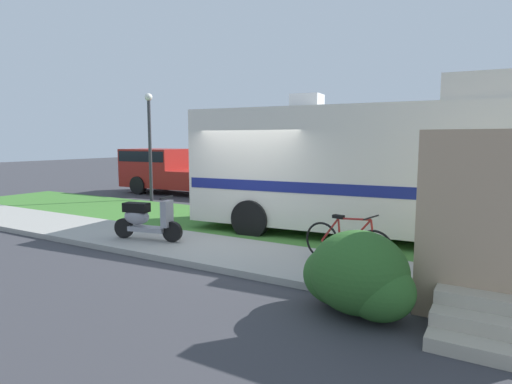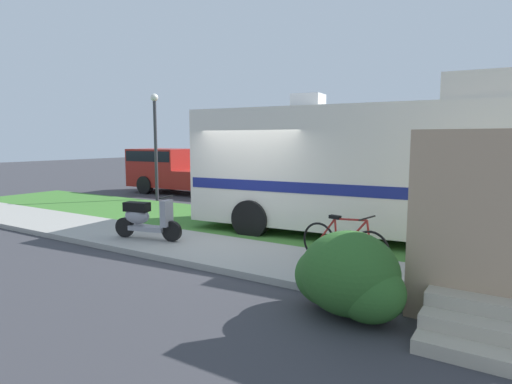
{
  "view_description": "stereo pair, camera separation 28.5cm",
  "coord_description": "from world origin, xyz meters",
  "px_view_note": "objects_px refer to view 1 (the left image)",
  "views": [
    {
      "loc": [
        5.09,
        -7.95,
        2.27
      ],
      "look_at": [
        0.2,
        0.3,
        1.1
      ],
      "focal_mm": 29.85,
      "sensor_mm": 36.0,
      "label": 1
    },
    {
      "loc": [
        5.33,
        -7.8,
        2.27
      ],
      "look_at": [
        0.2,
        0.3,
        1.1
      ],
      "focal_mm": 29.85,
      "sensor_mm": 36.0,
      "label": 2
    }
  ],
  "objects_px": {
    "motorhome_rv": "(356,166)",
    "pickup_truck_far": "(337,171)",
    "pickup_truck_near": "(173,170)",
    "bottle_green": "(465,281)",
    "street_lamp_post": "(150,136)",
    "scooter": "(145,219)",
    "bicycle": "(347,243)"
  },
  "relations": [
    {
      "from": "pickup_truck_near",
      "to": "motorhome_rv",
      "type": "bearing_deg",
      "value": -23.99
    },
    {
      "from": "bottle_green",
      "to": "street_lamp_post",
      "type": "relative_size",
      "value": 0.08
    },
    {
      "from": "bicycle",
      "to": "street_lamp_post",
      "type": "xyz_separation_m",
      "value": [
        -9.08,
        4.54,
        1.93
      ]
    },
    {
      "from": "bicycle",
      "to": "bottle_green",
      "type": "distance_m",
      "value": 1.94
    },
    {
      "from": "motorhome_rv",
      "to": "street_lamp_post",
      "type": "xyz_separation_m",
      "value": [
        -8.36,
        1.86,
        0.76
      ]
    },
    {
      "from": "pickup_truck_near",
      "to": "street_lamp_post",
      "type": "xyz_separation_m",
      "value": [
        0.93,
        -2.27,
        1.42
      ]
    },
    {
      "from": "bottle_green",
      "to": "scooter",
      "type": "bearing_deg",
      "value": -179.41
    },
    {
      "from": "bottle_green",
      "to": "street_lamp_post",
      "type": "bearing_deg",
      "value": 155.84
    },
    {
      "from": "scooter",
      "to": "pickup_truck_near",
      "type": "relative_size",
      "value": 0.28
    },
    {
      "from": "motorhome_rv",
      "to": "bicycle",
      "type": "bearing_deg",
      "value": -74.93
    },
    {
      "from": "pickup_truck_near",
      "to": "bottle_green",
      "type": "bearing_deg",
      "value": -31.14
    },
    {
      "from": "bicycle",
      "to": "scooter",
      "type": "bearing_deg",
      "value": -174.28
    },
    {
      "from": "pickup_truck_near",
      "to": "pickup_truck_far",
      "type": "relative_size",
      "value": 1.02
    },
    {
      "from": "pickup_truck_far",
      "to": "street_lamp_post",
      "type": "distance_m",
      "value": 7.8
    },
    {
      "from": "pickup_truck_near",
      "to": "street_lamp_post",
      "type": "relative_size",
      "value": 1.46
    },
    {
      "from": "bottle_green",
      "to": "pickup_truck_far",
      "type": "bearing_deg",
      "value": 118.72
    },
    {
      "from": "motorhome_rv",
      "to": "bottle_green",
      "type": "bearing_deg",
      "value": -49.5
    },
    {
      "from": "pickup_truck_near",
      "to": "pickup_truck_far",
      "type": "distance_m",
      "value": 6.98
    },
    {
      "from": "street_lamp_post",
      "to": "scooter",
      "type": "bearing_deg",
      "value": -46.69
    },
    {
      "from": "motorhome_rv",
      "to": "bicycle",
      "type": "relative_size",
      "value": 4.5
    },
    {
      "from": "pickup_truck_far",
      "to": "street_lamp_post",
      "type": "xyz_separation_m",
      "value": [
        -5.17,
        -5.65,
        1.47
      ]
    },
    {
      "from": "bicycle",
      "to": "street_lamp_post",
      "type": "relative_size",
      "value": 0.42
    },
    {
      "from": "scooter",
      "to": "pickup_truck_near",
      "type": "bearing_deg",
      "value": 127.81
    },
    {
      "from": "motorhome_rv",
      "to": "bottle_green",
      "type": "distance_m",
      "value": 4.26
    },
    {
      "from": "pickup_truck_far",
      "to": "scooter",
      "type": "bearing_deg",
      "value": -92.57
    },
    {
      "from": "pickup_truck_near",
      "to": "street_lamp_post",
      "type": "distance_m",
      "value": 2.84
    },
    {
      "from": "motorhome_rv",
      "to": "bicycle",
      "type": "distance_m",
      "value": 3.01
    },
    {
      "from": "pickup_truck_near",
      "to": "bicycle",
      "type": "bearing_deg",
      "value": -34.25
    },
    {
      "from": "bicycle",
      "to": "pickup_truck_far",
      "type": "xyz_separation_m",
      "value": [
        -3.9,
        10.19,
        0.46
      ]
    },
    {
      "from": "scooter",
      "to": "pickup_truck_far",
      "type": "height_order",
      "value": "pickup_truck_far"
    },
    {
      "from": "motorhome_rv",
      "to": "pickup_truck_far",
      "type": "height_order",
      "value": "motorhome_rv"
    },
    {
      "from": "pickup_truck_near",
      "to": "bottle_green",
      "type": "relative_size",
      "value": 19.09
    }
  ]
}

